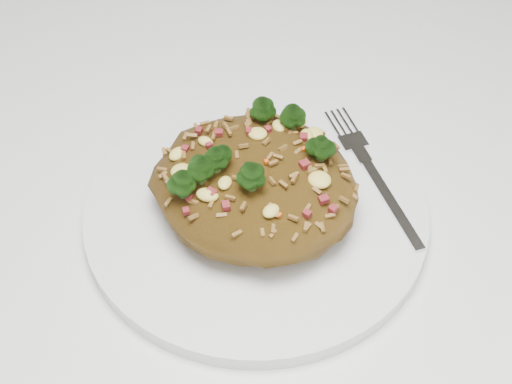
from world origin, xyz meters
TOP-DOWN VIEW (x-y plane):
  - dining_table at (0.00, 0.00)m, footprint 1.20×0.80m
  - plate at (-0.09, -0.08)m, footprint 0.27×0.27m
  - fried_rice at (-0.09, -0.08)m, footprint 0.16×0.15m
  - fork at (-0.02, -0.01)m, footprint 0.13×0.12m

SIDE VIEW (x-z plane):
  - dining_table at x=0.00m, z-range 0.28..1.03m
  - plate at x=-0.09m, z-range 0.75..0.76m
  - fork at x=-0.02m, z-range 0.76..0.77m
  - fried_rice at x=-0.09m, z-range 0.76..0.83m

